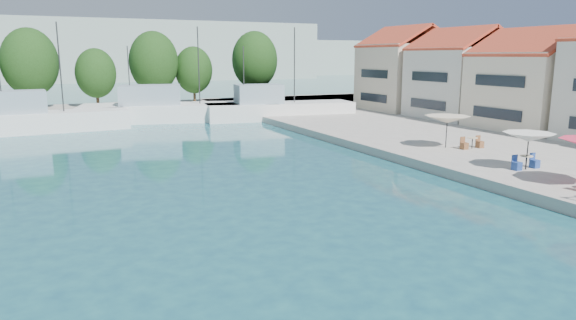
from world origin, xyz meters
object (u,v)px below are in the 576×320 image
trawler_04 (277,109)px  umbrella_cream (447,119)px  trawler_03 (176,111)px  umbrella_white (529,137)px  trawler_02 (44,120)px

trawler_04 → umbrella_cream: trawler_04 is taller
trawler_03 → trawler_04: (10.28, -3.34, 0.00)m
umbrella_white → trawler_03: bearing=108.5°
trawler_04 → umbrella_white: bearing=-79.9°
trawler_03 → trawler_04: same height
trawler_02 → umbrella_white: trawler_02 is taller
trawler_04 → umbrella_white: 31.46m
trawler_02 → umbrella_cream: (25.19, -24.42, 1.48)m
trawler_04 → umbrella_cream: bearing=-77.3°
trawler_03 → trawler_02: bearing=-153.4°
trawler_03 → umbrella_white: bearing=-58.1°
trawler_03 → umbrella_cream: bearing=-52.2°
umbrella_white → umbrella_cream: bearing=83.9°
trawler_03 → umbrella_white: 36.67m
trawler_03 → umbrella_cream: trawler_03 is taller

